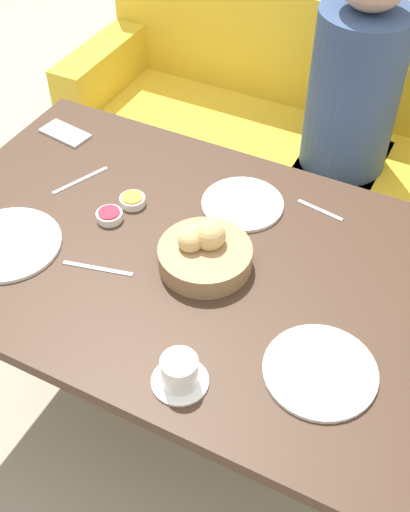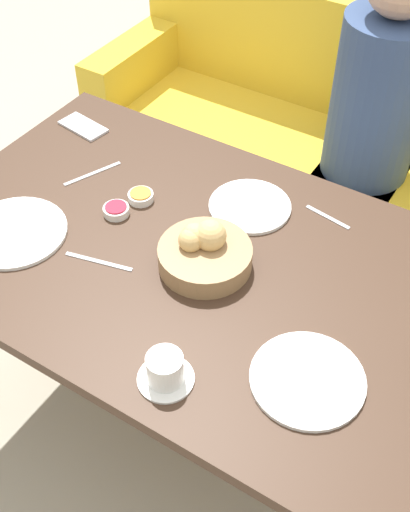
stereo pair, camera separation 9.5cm
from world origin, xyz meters
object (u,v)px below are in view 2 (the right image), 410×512
(bread_basket, at_px, (204,252))
(fork_silver, at_px, (93,174))
(couch, at_px, (316,152))
(plate_near_right, at_px, (307,379))
(spoon_coffee, at_px, (328,217))
(jam_bowl_berry, at_px, (116,210))
(knife_silver, at_px, (99,262))
(seated_person, at_px, (368,145))
(coffee_cup, at_px, (165,370))
(plate_near_left, at_px, (15,232))
(cell_phone, at_px, (83,127))
(jam_bowl_honey, at_px, (141,196))
(plate_far_center, at_px, (250,206))

(bread_basket, distance_m, fork_silver, 0.47)
(couch, relative_size, plate_near_right, 7.27)
(spoon_coffee, bearing_deg, jam_bowl_berry, -149.52)
(fork_silver, relative_size, knife_silver, 0.96)
(seated_person, height_order, coffee_cup, seated_person)
(spoon_coffee, bearing_deg, bread_basket, -120.64)
(seated_person, xyz_separation_m, jam_bowl_berry, (-0.36, -0.94, 0.23))
(couch, xyz_separation_m, jam_bowl_berry, (-0.12, -1.10, 0.45))
(couch, height_order, plate_near_left, couch)
(knife_silver, xyz_separation_m, cell_phone, (-0.40, 0.42, 0.00))
(seated_person, bearing_deg, jam_bowl_honey, -111.44)
(plate_far_center, distance_m, knife_silver, 0.43)
(knife_silver, distance_m, spoon_coffee, 0.60)
(plate_near_right, distance_m, fork_silver, 0.86)
(fork_silver, xyz_separation_m, spoon_coffee, (0.63, 0.18, 0.00))
(plate_near_right, height_order, fork_silver, plate_near_right)
(plate_near_right, xyz_separation_m, plate_far_center, (-0.36, 0.41, 0.00))
(knife_silver, height_order, spoon_coffee, same)
(plate_near_right, bearing_deg, couch, 112.24)
(couch, relative_size, bread_basket, 7.71)
(spoon_coffee, bearing_deg, knife_silver, -132.37)
(plate_near_left, height_order, jam_bowl_berry, jam_bowl_berry)
(jam_bowl_honey, bearing_deg, bread_basket, -22.38)
(plate_near_left, bearing_deg, plate_far_center, 41.42)
(plate_near_right, distance_m, jam_bowl_honey, 0.69)
(plate_far_center, bearing_deg, couch, 100.68)
(couch, distance_m, spoon_coffee, 0.99)
(plate_near_right, bearing_deg, jam_bowl_honey, 155.76)
(couch, height_order, jam_bowl_honey, couch)
(jam_bowl_berry, relative_size, cell_phone, 0.43)
(jam_bowl_honey, relative_size, fork_silver, 0.41)
(coffee_cup, xyz_separation_m, spoon_coffee, (0.07, 0.63, -0.03))
(couch, distance_m, seated_person, 0.36)
(seated_person, height_order, plate_far_center, seated_person)
(coffee_cup, distance_m, spoon_coffee, 0.64)
(bread_basket, bearing_deg, plate_near_right, -25.61)
(jam_bowl_berry, bearing_deg, fork_silver, 148.65)
(seated_person, height_order, jam_bowl_honey, seated_person)
(plate_near_left, distance_m, jam_bowl_berry, 0.26)
(plate_far_center, relative_size, cell_phone, 1.36)
(fork_silver, xyz_separation_m, knife_silver, (0.23, -0.26, 0.00))
(bread_basket, xyz_separation_m, plate_near_left, (-0.46, -0.17, -0.03))
(coffee_cup, xyz_separation_m, cell_phone, (-0.73, 0.61, -0.03))
(seated_person, bearing_deg, spoon_coffee, -80.30)
(coffee_cup, bearing_deg, plate_near_left, 164.59)
(knife_silver, bearing_deg, seated_person, 75.31)
(jam_bowl_honey, bearing_deg, seated_person, 68.56)
(bread_basket, xyz_separation_m, knife_silver, (-0.22, -0.13, -0.04))
(plate_near_right, relative_size, coffee_cup, 2.02)
(coffee_cup, distance_m, jam_bowl_berry, 0.53)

